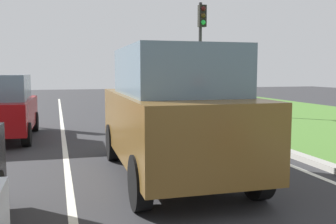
% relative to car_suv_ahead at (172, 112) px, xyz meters
% --- Properties ---
extents(ground_plane, '(60.00, 60.00, 0.00)m').
position_rel_car_suv_ahead_xyz_m(ground_plane, '(-1.10, 4.55, -1.17)').
color(ground_plane, '#2D2D30').
extents(lane_line_center, '(0.12, 32.00, 0.01)m').
position_rel_car_suv_ahead_xyz_m(lane_line_center, '(-1.80, 4.55, -1.16)').
color(lane_line_center, silver).
rests_on(lane_line_center, ground).
extents(lane_line_right_edge, '(0.12, 32.00, 0.01)m').
position_rel_car_suv_ahead_xyz_m(lane_line_right_edge, '(2.50, 4.55, -1.16)').
color(lane_line_right_edge, silver).
rests_on(lane_line_right_edge, ground).
extents(curb_right, '(0.24, 48.00, 0.12)m').
position_rel_car_suv_ahead_xyz_m(curb_right, '(3.00, 4.55, -1.11)').
color(curb_right, '#9E9B93').
rests_on(curb_right, ground).
extents(car_suv_ahead, '(2.05, 4.54, 2.28)m').
position_rel_car_suv_ahead_xyz_m(car_suv_ahead, '(0.00, 0.00, 0.00)').
color(car_suv_ahead, brown).
rests_on(car_suv_ahead, ground).
extents(car_hatchback_far, '(1.81, 3.74, 1.78)m').
position_rel_car_suv_ahead_xyz_m(car_hatchback_far, '(-3.43, 4.89, -0.28)').
color(car_hatchback_far, maroon).
rests_on(car_hatchback_far, ground).
extents(traffic_light_near_right, '(0.32, 0.50, 4.78)m').
position_rel_car_suv_ahead_xyz_m(traffic_light_near_right, '(4.03, 9.00, 2.12)').
color(traffic_light_near_right, '#2D2D2D').
rests_on(traffic_light_near_right, ground).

